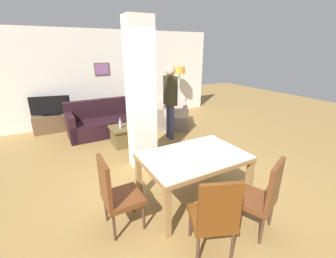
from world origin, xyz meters
TOP-DOWN VIEW (x-y plane):
  - ground_plane at (0.00, 0.00)m, footprint 18.00×18.00m
  - back_wall at (-0.00, 4.61)m, footprint 7.20×0.09m
  - divider_pillar at (-0.21, 1.39)m, footprint 0.46×0.37m
  - dining_table at (0.00, 0.00)m, footprint 1.47×0.98m
  - dining_chair_head_left at (-1.16, 0.00)m, footprint 0.46×0.46m
  - dining_chair_near_right at (0.36, -0.90)m, footprint 0.60×0.60m
  - dining_chair_near_left at (-0.36, -0.90)m, footprint 0.60×0.60m
  - sofa at (-0.38, 3.49)m, footprint 1.95×0.86m
  - armchair at (1.41, 3.08)m, footprint 1.22×1.25m
  - coffee_table at (-0.24, 2.49)m, footprint 0.59×0.58m
  - bottle at (-0.32, 2.43)m, footprint 0.06×0.06m
  - tv_stand at (-1.63, 4.33)m, footprint 1.01×0.40m
  - tv_screen at (-1.63, 4.33)m, footprint 0.99×0.28m
  - floor_lamp at (2.31, 4.13)m, footprint 0.36×0.36m
  - standing_person at (0.95, 2.36)m, footprint 0.26×0.40m

SIDE VIEW (x-z plane):
  - ground_plane at x=0.00m, z-range 0.00..0.00m
  - coffee_table at x=-0.24m, z-range 0.01..0.46m
  - tv_stand at x=-1.63m, z-range 0.00..0.47m
  - armchair at x=1.41m, z-range -0.13..0.71m
  - sofa at x=-0.38m, z-range -0.14..0.75m
  - dining_chair_head_left at x=-1.16m, z-range 0.03..1.03m
  - dining_chair_near_right at x=0.36m, z-range 0.03..1.03m
  - dining_chair_near_left at x=-0.36m, z-range 0.03..1.03m
  - bottle at x=-0.32m, z-range 0.43..0.66m
  - dining_table at x=0.00m, z-range 0.22..0.98m
  - tv_screen at x=-1.63m, z-range 0.46..0.98m
  - standing_person at x=0.95m, z-range 0.15..1.95m
  - divider_pillar at x=-0.21m, z-range 0.00..2.70m
  - back_wall at x=0.00m, z-range 0.00..2.70m
  - floor_lamp at x=2.31m, z-range 0.56..2.17m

